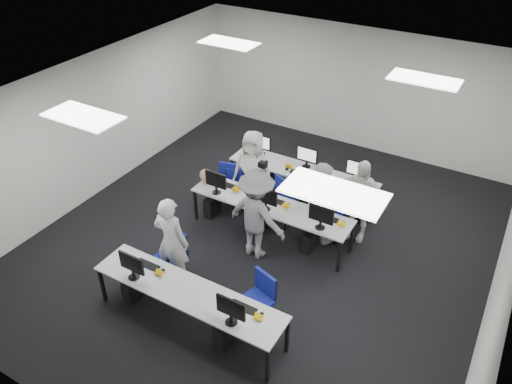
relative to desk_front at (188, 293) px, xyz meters
The scene contains 23 objects.
room 2.54m from the desk_front, 90.00° to the left, with size 9.00×9.02×3.00m.
ceiling_panels 3.33m from the desk_front, 90.00° to the left, with size 5.20×4.60×0.02m.
desk_front is the anchor object (origin of this frame).
desk_mid 2.60m from the desk_front, 90.00° to the left, with size 3.20×0.70×0.73m.
desk_back 4.00m from the desk_front, 90.00° to the left, with size 3.20×0.70×0.73m.
equipment_front 0.38m from the desk_front, behind, with size 2.51×0.41×1.19m.
equipment_mid 2.61m from the desk_front, 94.24° to the left, with size 2.91×0.41×1.19m.
equipment_back 4.04m from the desk_front, 87.27° to the left, with size 2.91×0.41×1.19m.
chair_0 1.16m from the desk_front, 143.09° to the left, with size 0.55×0.58×0.97m.
chair_1 1.11m from the desk_front, 31.64° to the left, with size 0.59×0.62×0.94m.
chair_2 3.34m from the desk_front, 112.71° to the left, with size 0.56×0.58×0.90m.
chair_3 3.12m from the desk_front, 89.52° to the left, with size 0.42×0.46×0.81m.
chair_4 3.40m from the desk_front, 72.45° to the left, with size 0.47×0.50×0.91m.
chair_5 3.64m from the desk_front, 110.34° to the left, with size 0.53×0.55×0.81m.
chair_6 3.47m from the desk_front, 90.39° to the left, with size 0.58×0.61×0.91m.
chair_7 3.55m from the desk_front, 73.57° to the left, with size 0.59×0.62×0.93m.
handbag 3.00m from the desk_front, 118.93° to the left, with size 0.37×0.23×0.30m, color #A87C57.
student_0 1.09m from the desk_front, 140.35° to the left, with size 0.63×0.41×1.72m, color silver.
student_1 3.16m from the desk_front, 75.49° to the left, with size 0.79×0.62×1.63m, color silver.
student_2 3.41m from the desk_front, 103.54° to the left, with size 0.84×0.55×1.72m, color silver.
student_3 3.70m from the desk_front, 67.06° to the left, with size 0.99×0.41×1.70m, color silver.
photographer 2.01m from the desk_front, 88.77° to the left, with size 1.15×0.66×1.78m, color slate.
dslr_camera 2.47m from the desk_front, 88.37° to the left, with size 0.14×0.18×0.10m, color black.
Camera 1 is at (3.60, -6.53, 6.21)m, focal length 35.00 mm.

